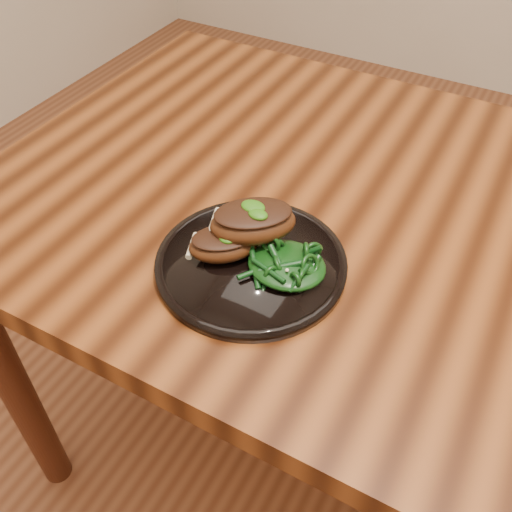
{
  "coord_description": "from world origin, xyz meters",
  "views": [
    {
      "loc": [
        -0.05,
        -0.65,
        1.28
      ],
      "look_at": [
        -0.3,
        -0.2,
        0.78
      ],
      "focal_mm": 40.0,
      "sensor_mm": 36.0,
      "label": 1
    }
  ],
  "objects_px": {
    "lamb_chop_front": "(223,244)",
    "plate": "(251,263)",
    "greens_heap": "(287,261)",
    "desk": "(501,298)"
  },
  "relations": [
    {
      "from": "desk",
      "to": "plate",
      "type": "xyz_separation_m",
      "value": [
        -0.31,
        -0.19,
        0.09
      ]
    },
    {
      "from": "lamb_chop_front",
      "to": "greens_heap",
      "type": "relative_size",
      "value": 1.04
    },
    {
      "from": "desk",
      "to": "lamb_chop_front",
      "type": "height_order",
      "value": "lamb_chop_front"
    },
    {
      "from": "desk",
      "to": "greens_heap",
      "type": "relative_size",
      "value": 15.79
    },
    {
      "from": "plate",
      "to": "greens_heap",
      "type": "bearing_deg",
      "value": 5.19
    },
    {
      "from": "plate",
      "to": "greens_heap",
      "type": "relative_size",
      "value": 2.46
    },
    {
      "from": "desk",
      "to": "greens_heap",
      "type": "xyz_separation_m",
      "value": [
        -0.26,
        -0.19,
        0.11
      ]
    },
    {
      "from": "desk",
      "to": "greens_heap",
      "type": "height_order",
      "value": "greens_heap"
    },
    {
      "from": "lamb_chop_front",
      "to": "greens_heap",
      "type": "bearing_deg",
      "value": 9.05
    },
    {
      "from": "lamb_chop_front",
      "to": "plate",
      "type": "bearing_deg",
      "value": 14.12
    }
  ]
}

